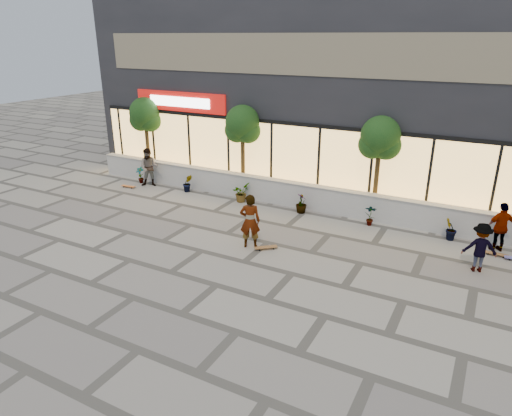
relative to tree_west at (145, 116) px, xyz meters
The scene contains 19 objects.
ground 12.21m from the tree_west, 40.55° to the right, with size 80.00×80.00×0.00m, color #A19B8C.
planter_wall 9.36m from the tree_west, ahead, with size 22.00×0.42×1.04m.
retail_building 10.27m from the tree_west, 28.00° to the left, with size 24.00×9.17×8.50m.
shrub_a 2.91m from the tree_west, 68.20° to the right, with size 0.43×0.29×0.81m, color #123A14.
shrub_b 4.37m from the tree_west, 20.75° to the right, with size 0.45×0.36×0.81m, color #123A14.
shrub_c 6.74m from the tree_west, 11.58° to the right, with size 0.73×0.63×0.81m, color #123A14.
shrub_d 9.35m from the tree_west, ahead, with size 0.45×0.45×0.81m, color #123A14.
shrub_e 12.05m from the tree_west, ahead, with size 0.43×0.29×0.81m, color #123A14.
shrub_f 14.78m from the tree_west, ahead, with size 0.45×0.36×0.81m, color #123A14.
tree_west is the anchor object (origin of this frame).
tree_midwest 5.50m from the tree_west, ahead, with size 1.60×1.50×3.92m.
tree_mideast 11.50m from the tree_west, ahead, with size 1.60×1.50×3.92m.
skater_center 10.18m from the tree_west, 30.13° to the right, with size 0.68×0.45×1.87m, color silver.
skater_left 2.79m from the tree_west, 48.77° to the right, with size 0.88×0.68×1.81m, color tan.
skater_right_near 16.20m from the tree_west, ahead, with size 0.99×0.41×1.69m, color silver.
skater_right_far 15.98m from the tree_west, 11.73° to the right, with size 1.00×0.57×1.54m, color maroon.
skateboard_center 10.84m from the tree_west, 28.27° to the right, with size 0.71×0.66×0.09m.
skateboard_left 3.63m from the tree_west, 77.11° to the right, with size 0.74×0.26×0.09m.
skateboard_right_near 16.37m from the tree_west, ahead, with size 0.73×0.22×0.09m.
Camera 1 is at (6.40, -9.54, 6.70)m, focal length 32.00 mm.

